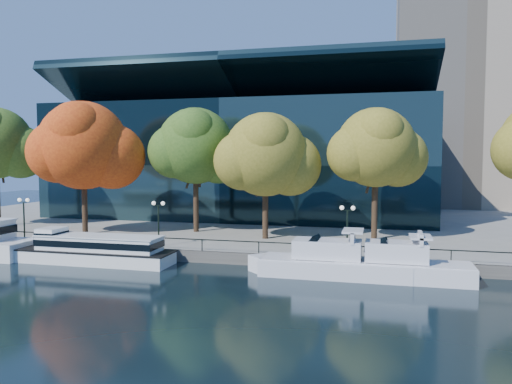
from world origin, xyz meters
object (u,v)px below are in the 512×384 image
(cruiser_near, at_px, (328,261))
(tree_1, at_px, (85,147))
(tree_3, at_px, (267,156))
(lamp_0, at_px, (24,209))
(cruiser_far, at_px, (396,265))
(tree_2, at_px, (197,148))
(lamp_2, at_px, (347,219))
(tour_boat, at_px, (90,249))
(tree_4, at_px, (377,149))
(lamp_1, at_px, (158,213))

(cruiser_near, bearing_deg, tree_1, 162.25)
(tree_3, relative_size, lamp_0, 3.06)
(cruiser_near, distance_m, lamp_0, 30.10)
(tree_1, relative_size, lamp_0, 3.41)
(cruiser_near, height_order, cruiser_far, cruiser_near)
(cruiser_near, bearing_deg, cruiser_far, -0.51)
(cruiser_far, relative_size, tree_2, 0.83)
(lamp_0, bearing_deg, lamp_2, 0.00)
(cruiser_far, height_order, tree_1, tree_1)
(tour_boat, height_order, cruiser_near, cruiser_near)
(tree_1, relative_size, tree_4, 1.08)
(cruiser_far, bearing_deg, cruiser_near, 179.49)
(lamp_1, bearing_deg, tree_1, 155.80)
(tree_4, bearing_deg, cruiser_far, -82.33)
(tree_4, relative_size, lamp_1, 3.16)
(tree_1, height_order, tree_2, tree_1)
(cruiser_far, distance_m, tree_1, 33.25)
(tour_boat, relative_size, lamp_1, 3.76)
(tour_boat, height_order, tree_2, tree_2)
(cruiser_near, bearing_deg, tree_3, 125.37)
(cruiser_near, relative_size, tree_3, 1.01)
(tree_1, height_order, tree_4, tree_1)
(tree_2, height_order, tree_4, tree_2)
(tree_1, height_order, lamp_1, tree_1)
(tree_2, xyz_separation_m, lamp_0, (-14.48, -8.85, -6.01))
(tree_3, bearing_deg, tree_1, -175.26)
(lamp_2, bearing_deg, lamp_0, 180.00)
(tree_1, xyz_separation_m, tree_4, (29.33, 3.58, -0.26))
(tree_4, relative_size, lamp_0, 3.16)
(cruiser_far, relative_size, tree_1, 0.80)
(tree_1, distance_m, lamp_2, 28.19)
(tree_4, bearing_deg, tree_3, -169.05)
(tour_boat, distance_m, lamp_1, 6.53)
(tree_1, xyz_separation_m, tree_3, (18.96, 1.57, -0.93))
(cruiser_far, xyz_separation_m, tree_4, (-1.61, 11.94, 8.59))
(tree_2, height_order, lamp_1, tree_2)
(tree_4, relative_size, lamp_2, 3.16)
(cruiser_near, height_order, tree_1, tree_1)
(tour_boat, relative_size, cruiser_far, 1.38)
(tour_boat, height_order, tree_1, tree_1)
(cruiser_near, height_order, tree_2, tree_2)
(tree_2, bearing_deg, tree_3, -17.57)
(cruiser_near, distance_m, lamp_2, 4.78)
(tree_2, relative_size, lamp_0, 3.28)
(lamp_1, bearing_deg, tree_3, 36.09)
(cruiser_far, height_order, tree_4, tree_4)
(tree_2, bearing_deg, lamp_0, -148.57)
(tour_boat, distance_m, tree_4, 27.72)
(tour_boat, bearing_deg, tree_2, 69.07)
(tree_1, bearing_deg, lamp_1, -24.20)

